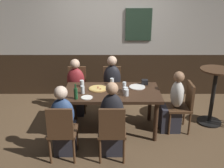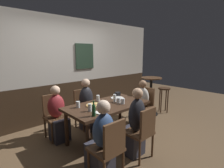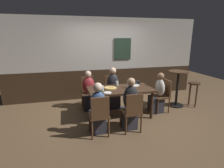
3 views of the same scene
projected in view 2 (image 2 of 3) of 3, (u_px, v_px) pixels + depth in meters
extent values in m
plane|color=brown|center=(108.00, 139.00, 3.43)|extent=(12.00, 12.00, 0.00)
cube|color=#332316|center=(67.00, 100.00, 4.53)|extent=(6.40, 0.10, 0.95)
cube|color=#B7B2A8|center=(64.00, 50.00, 4.28)|extent=(6.40, 0.10, 1.65)
cube|color=#233828|center=(85.00, 56.00, 4.64)|extent=(0.56, 0.03, 0.68)
cube|color=#382316|center=(107.00, 105.00, 3.29)|extent=(1.62, 0.85, 0.05)
cylinder|color=#382316|center=(88.00, 143.00, 2.64)|extent=(0.07, 0.07, 0.69)
cylinder|color=#382316|center=(143.00, 119.00, 3.58)|extent=(0.07, 0.07, 0.69)
cylinder|color=#382316|center=(67.00, 128.00, 3.14)|extent=(0.07, 0.07, 0.69)
cylinder|color=#382316|center=(120.00, 111.00, 4.08)|extent=(0.07, 0.07, 0.69)
cube|color=#513521|center=(86.00, 110.00, 3.90)|extent=(0.40, 0.40, 0.04)
cube|color=#513521|center=(81.00, 98.00, 3.98)|extent=(0.36, 0.04, 0.43)
cylinder|color=#513521|center=(96.00, 119.00, 3.93)|extent=(0.04, 0.04, 0.41)
cylinder|color=#513521|center=(84.00, 123.00, 3.70)|extent=(0.04, 0.04, 0.41)
cylinder|color=#513521|center=(88.00, 115.00, 4.18)|extent=(0.04, 0.04, 0.41)
cylinder|color=#513521|center=(76.00, 119.00, 3.95)|extent=(0.04, 0.04, 0.41)
cube|color=#513521|center=(56.00, 118.00, 3.42)|extent=(0.40, 0.40, 0.04)
cube|color=#513521|center=(52.00, 105.00, 3.51)|extent=(0.36, 0.04, 0.43)
cylinder|color=#513521|center=(68.00, 128.00, 3.46)|extent=(0.04, 0.04, 0.41)
cylinder|color=#513521|center=(52.00, 134.00, 3.23)|extent=(0.04, 0.04, 0.41)
cylinder|color=#513521|center=(61.00, 123.00, 3.70)|extent=(0.04, 0.04, 0.41)
cylinder|color=#513521|center=(45.00, 128.00, 3.47)|extent=(0.04, 0.04, 0.41)
cube|color=#513521|center=(143.00, 107.00, 4.11)|extent=(0.40, 0.40, 0.04)
cube|color=#513521|center=(148.00, 96.00, 4.19)|extent=(0.04, 0.36, 0.43)
cylinder|color=#513521|center=(144.00, 119.00, 3.92)|extent=(0.04, 0.04, 0.41)
cylinder|color=#513521|center=(133.00, 115.00, 4.16)|extent=(0.04, 0.04, 0.41)
cylinder|color=#513521|center=(153.00, 116.00, 4.15)|extent=(0.04, 0.04, 0.41)
cylinder|color=#513521|center=(141.00, 112.00, 4.39)|extent=(0.04, 0.04, 0.41)
cube|color=#513521|center=(106.00, 149.00, 2.32)|extent=(0.40, 0.40, 0.04)
cube|color=#513521|center=(115.00, 138.00, 2.14)|extent=(0.36, 0.04, 0.43)
cylinder|color=#513521|center=(89.00, 163.00, 2.37)|extent=(0.04, 0.04, 0.41)
cylinder|color=#513521|center=(107.00, 154.00, 2.60)|extent=(0.04, 0.04, 0.41)
cylinder|color=#513521|center=(123.00, 164.00, 2.35)|extent=(0.04, 0.04, 0.41)
cube|color=#513521|center=(138.00, 133.00, 2.79)|extent=(0.40, 0.40, 0.04)
cube|color=#513521|center=(148.00, 122.00, 2.62)|extent=(0.36, 0.04, 0.43)
cylinder|color=#513521|center=(124.00, 145.00, 2.84)|extent=(0.04, 0.04, 0.41)
cylinder|color=#513521|center=(136.00, 138.00, 3.07)|extent=(0.04, 0.04, 0.41)
cylinder|color=#513521|center=(140.00, 153.00, 2.60)|extent=(0.04, 0.04, 0.41)
cylinder|color=#513521|center=(152.00, 145.00, 2.83)|extent=(0.04, 0.04, 0.41)
cube|color=#2D2D38|center=(89.00, 120.00, 3.84)|extent=(0.32, 0.34, 0.45)
ellipsoid|color=black|center=(86.00, 98.00, 3.82)|extent=(0.34, 0.22, 0.53)
sphere|color=#DBB293|center=(86.00, 83.00, 3.75)|extent=(0.19, 0.19, 0.19)
cube|color=#2D2D38|center=(60.00, 129.00, 3.37)|extent=(0.32, 0.34, 0.45)
ellipsoid|color=maroon|center=(56.00, 106.00, 3.35)|extent=(0.34, 0.22, 0.47)
sphere|color=#DBB293|center=(55.00, 90.00, 3.29)|extent=(0.19, 0.19, 0.19)
cube|color=#2D2D38|center=(139.00, 116.00, 4.06)|extent=(0.34, 0.32, 0.45)
ellipsoid|color=beige|center=(142.00, 97.00, 4.04)|extent=(0.22, 0.34, 0.47)
sphere|color=#936B4C|center=(143.00, 84.00, 3.98)|extent=(0.18, 0.18, 0.18)
cube|color=#2D2D38|center=(100.00, 158.00, 2.45)|extent=(0.32, 0.34, 0.45)
ellipsoid|color=#334C7A|center=(104.00, 130.00, 2.30)|extent=(0.34, 0.22, 0.49)
sphere|color=beige|center=(103.00, 107.00, 2.24)|extent=(0.19, 0.19, 0.19)
cube|color=#2D2D38|center=(132.00, 141.00, 2.92)|extent=(0.32, 0.34, 0.45)
ellipsoid|color=black|center=(137.00, 115.00, 2.77)|extent=(0.34, 0.22, 0.56)
sphere|color=tan|center=(137.00, 93.00, 2.70)|extent=(0.18, 0.18, 0.18)
cylinder|color=tan|center=(95.00, 105.00, 3.19)|extent=(0.32, 0.32, 0.02)
cylinder|color=#DBB760|center=(95.00, 105.00, 3.19)|extent=(0.28, 0.28, 0.01)
cylinder|color=maroon|center=(93.00, 104.00, 3.21)|extent=(0.03, 0.03, 0.00)
cylinder|color=maroon|center=(98.00, 105.00, 3.17)|extent=(0.03, 0.03, 0.00)
cylinder|color=maroon|center=(95.00, 104.00, 3.18)|extent=(0.03, 0.03, 0.00)
cylinder|color=silver|center=(118.00, 100.00, 3.37)|extent=(0.08, 0.08, 0.10)
cylinder|color=#C6842D|center=(118.00, 101.00, 3.37)|extent=(0.07, 0.07, 0.06)
cylinder|color=silver|center=(123.00, 101.00, 3.30)|extent=(0.08, 0.08, 0.11)
cylinder|color=#B26623|center=(123.00, 102.00, 3.30)|extent=(0.07, 0.07, 0.06)
cylinder|color=silver|center=(115.00, 98.00, 3.42)|extent=(0.06, 0.06, 0.16)
cylinder|color=gold|center=(115.00, 100.00, 3.43)|extent=(0.05, 0.05, 0.07)
cylinder|color=silver|center=(98.00, 98.00, 3.49)|extent=(0.07, 0.07, 0.12)
cylinder|color=#331E14|center=(98.00, 99.00, 3.49)|extent=(0.06, 0.06, 0.10)
cylinder|color=silver|center=(78.00, 104.00, 3.08)|extent=(0.07, 0.07, 0.12)
cylinder|color=gold|center=(78.00, 105.00, 3.08)|extent=(0.06, 0.06, 0.09)
cylinder|color=silver|center=(90.00, 108.00, 2.88)|extent=(0.06, 0.06, 0.13)
cylinder|color=silver|center=(90.00, 110.00, 2.89)|extent=(0.06, 0.06, 0.05)
cylinder|color=#194723|center=(94.00, 111.00, 2.66)|extent=(0.06, 0.06, 0.18)
cylinder|color=#194723|center=(94.00, 103.00, 2.64)|extent=(0.03, 0.03, 0.07)
cylinder|color=white|center=(117.00, 98.00, 3.71)|extent=(0.28, 0.28, 0.01)
cylinder|color=white|center=(100.00, 112.00, 2.82)|extent=(0.18, 0.18, 0.01)
cube|color=black|center=(118.00, 94.00, 3.90)|extent=(0.11, 0.09, 0.09)
cylinder|color=black|center=(150.00, 113.00, 4.82)|extent=(0.44, 0.44, 0.03)
cylinder|color=black|center=(151.00, 96.00, 4.73)|extent=(0.07, 0.07, 0.99)
cylinder|color=#472D1C|center=(151.00, 78.00, 4.63)|extent=(0.56, 0.56, 0.03)
cylinder|color=#422B1C|center=(164.00, 88.00, 4.89)|extent=(0.34, 0.34, 0.04)
cylinder|color=#422B1C|center=(166.00, 100.00, 5.04)|extent=(0.03, 0.03, 0.68)
cylinder|color=#422B1C|center=(160.00, 100.00, 5.05)|extent=(0.03, 0.03, 0.68)
cylinder|color=#422B1C|center=(161.00, 101.00, 4.87)|extent=(0.03, 0.03, 0.68)
cylinder|color=#422B1C|center=(168.00, 101.00, 4.86)|extent=(0.03, 0.03, 0.68)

